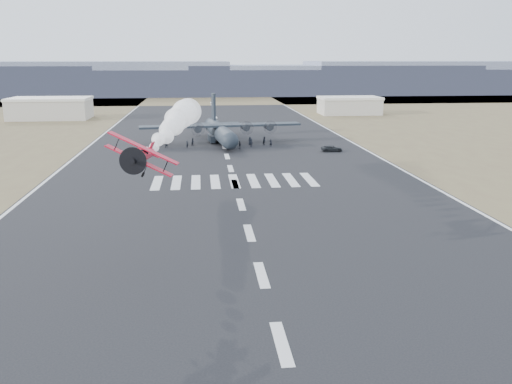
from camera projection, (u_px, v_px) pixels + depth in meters
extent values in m
plane|color=black|center=(282.00, 343.00, 36.73)|extent=(500.00, 500.00, 0.00)
cube|color=brown|center=(210.00, 98.00, 258.75)|extent=(500.00, 80.00, 0.00)
cube|color=slate|center=(82.00, 78.00, 279.15)|extent=(150.00, 50.00, 17.00)
cube|color=slate|center=(209.00, 82.00, 286.14)|extent=(150.00, 50.00, 13.00)
cube|color=slate|center=(329.00, 79.00, 292.42)|extent=(150.00, 50.00, 15.00)
cube|color=slate|center=(445.00, 77.00, 298.69)|extent=(150.00, 50.00, 17.00)
cube|color=#ADA79A|center=(50.00, 109.00, 170.77)|extent=(24.00, 14.00, 6.00)
cube|color=silver|center=(49.00, 99.00, 169.97)|extent=(24.50, 14.50, 0.80)
cube|color=#ADA79A|center=(349.00, 106.00, 185.51)|extent=(20.00, 12.00, 5.20)
cube|color=silver|center=(350.00, 98.00, 184.81)|extent=(20.50, 12.50, 0.80)
cylinder|color=red|center=(142.00, 156.00, 47.25)|extent=(1.38, 5.29, 0.94)
sphere|color=black|center=(142.00, 152.00, 47.37)|extent=(0.73, 0.73, 0.73)
cylinder|color=black|center=(137.00, 161.00, 44.82)|extent=(1.09, 0.71, 1.05)
cylinder|color=black|center=(136.00, 162.00, 44.46)|extent=(2.29, 0.23, 2.30)
cube|color=red|center=(141.00, 161.00, 46.93)|extent=(5.80, 1.53, 2.73)
cube|color=red|center=(140.00, 147.00, 46.33)|extent=(5.99, 1.55, 2.81)
cube|color=red|center=(147.00, 146.00, 49.46)|extent=(0.18, 0.95, 1.05)
cube|color=red|center=(147.00, 151.00, 49.58)|extent=(2.14, 0.91, 0.08)
cylinder|color=black|center=(131.00, 172.00, 46.73)|extent=(0.16, 0.47, 0.46)
cylinder|color=black|center=(151.00, 172.00, 46.76)|extent=(0.16, 0.47, 0.46)
sphere|color=white|center=(147.00, 151.00, 49.79)|extent=(0.73, 0.73, 0.73)
sphere|color=white|center=(152.00, 146.00, 52.21)|extent=(0.97, 0.97, 0.97)
sphere|color=white|center=(156.00, 142.00, 54.64)|extent=(1.21, 1.21, 1.21)
sphere|color=white|center=(160.00, 138.00, 57.06)|extent=(1.45, 1.45, 1.45)
sphere|color=white|center=(163.00, 135.00, 59.49)|extent=(1.69, 1.69, 1.69)
sphere|color=white|center=(167.00, 131.00, 61.92)|extent=(1.93, 1.93, 1.93)
sphere|color=white|center=(170.00, 128.00, 64.34)|extent=(2.16, 2.16, 2.16)
sphere|color=white|center=(172.00, 126.00, 66.77)|extent=(2.40, 2.40, 2.40)
sphere|color=white|center=(175.00, 123.00, 69.20)|extent=(2.64, 2.64, 2.64)
sphere|color=white|center=(177.00, 120.00, 71.62)|extent=(2.88, 2.88, 2.88)
sphere|color=white|center=(180.00, 118.00, 74.05)|extent=(3.12, 3.12, 3.12)
sphere|color=white|center=(182.00, 116.00, 76.47)|extent=(3.36, 3.36, 3.36)
sphere|color=white|center=(184.00, 114.00, 78.90)|extent=(3.60, 3.60, 3.60)
sphere|color=white|center=(186.00, 112.00, 81.33)|extent=(3.84, 3.84, 3.84)
sphere|color=white|center=(187.00, 110.00, 83.75)|extent=(4.08, 4.08, 4.08)
cylinder|color=#1D242B|center=(221.00, 133.00, 122.70)|extent=(6.40, 25.57, 3.62)
sphere|color=#1D242B|center=(230.00, 141.00, 110.69)|extent=(3.62, 3.62, 3.62)
cone|color=#1D242B|center=(213.00, 126.00, 134.71)|extent=(4.20, 5.79, 3.62)
cube|color=#1D242B|center=(221.00, 125.00, 121.43)|extent=(36.38, 7.78, 0.45)
cylinder|color=#1D242B|center=(173.00, 129.00, 118.87)|extent=(2.00, 3.60, 1.63)
cylinder|color=#3F3F44|center=(173.00, 130.00, 117.15)|extent=(3.06, 0.39, 3.08)
cylinder|color=#1D242B|center=(197.00, 128.00, 119.99)|extent=(2.00, 3.60, 1.63)
cylinder|color=#3F3F44|center=(198.00, 129.00, 118.27)|extent=(3.06, 0.39, 3.08)
cylinder|color=#1D242B|center=(245.00, 127.00, 122.23)|extent=(2.00, 3.60, 1.63)
cylinder|color=#3F3F44|center=(247.00, 128.00, 120.51)|extent=(3.06, 0.39, 3.08)
cylinder|color=#1D242B|center=(268.00, 126.00, 123.35)|extent=(2.00, 3.60, 1.63)
cylinder|color=#3F3F44|center=(270.00, 127.00, 121.64)|extent=(3.06, 0.39, 3.08)
cube|color=#1D242B|center=(214.00, 108.00, 131.90)|extent=(0.99, 4.11, 7.24)
cube|color=#1D242B|center=(214.00, 124.00, 133.25)|extent=(12.89, 4.10, 0.32)
cube|color=#1D242B|center=(211.00, 138.00, 123.48)|extent=(1.68, 5.51, 1.45)
cylinder|color=black|center=(211.00, 140.00, 123.60)|extent=(0.56, 1.04, 0.99)
cube|color=#1D242B|center=(229.00, 138.00, 124.30)|extent=(1.68, 5.51, 1.45)
cylinder|color=black|center=(229.00, 140.00, 124.42)|extent=(0.56, 1.04, 0.99)
cylinder|color=black|center=(228.00, 148.00, 113.73)|extent=(0.45, 0.85, 0.81)
imported|color=black|center=(332.00, 149.00, 111.78)|extent=(4.40, 2.14, 1.21)
imported|color=black|center=(271.00, 143.00, 117.80)|extent=(0.78, 0.75, 1.65)
imported|color=black|center=(193.00, 142.00, 118.60)|extent=(0.97, 0.96, 1.74)
imported|color=black|center=(251.00, 143.00, 117.33)|extent=(1.27, 1.14, 1.83)
imported|color=black|center=(240.00, 145.00, 114.94)|extent=(0.65, 1.06, 1.70)
imported|color=black|center=(250.00, 141.00, 120.17)|extent=(0.91, 0.61, 1.77)
imported|color=black|center=(166.00, 144.00, 116.32)|extent=(1.64, 0.57, 1.76)
imported|color=black|center=(187.00, 144.00, 115.85)|extent=(0.70, 0.74, 1.59)
imported|color=black|center=(265.00, 141.00, 120.13)|extent=(1.02, 1.05, 1.87)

